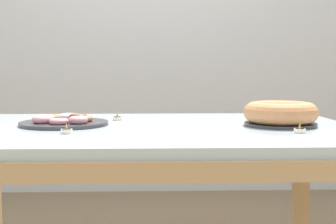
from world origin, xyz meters
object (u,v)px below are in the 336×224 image
Objects in this scene: tealight_right_edge at (67,131)px; tealight_left_edge at (117,118)px; cake_chocolate_round at (281,114)px; pastry_platter at (63,121)px; plate_stack at (282,110)px; tealight_centre at (300,130)px.

tealight_right_edge and tealight_left_edge have the same top height.
cake_chocolate_round is at bearing 14.06° from tealight_right_edge.
cake_chocolate_round reaches higher than pastry_platter.
plate_stack is (0.11, 0.37, -0.02)m from cake_chocolate_round.
pastry_platter is at bearing 163.14° from tealight_centre.
pastry_platter is (-0.85, 0.05, -0.03)m from cake_chocolate_round.
plate_stack is 1.06m from tealight_right_edge.
tealight_left_edge is (0.14, 0.41, 0.00)m from tealight_right_edge.
plate_stack reaches higher than tealight_centre.
pastry_platter is 0.26m from tealight_left_edge.
cake_chocolate_round is 0.82× the size of pastry_platter.
pastry_platter is 1.66× the size of plate_stack.
tealight_left_edge is at bearing 70.98° from tealight_right_edge.
tealight_centre is 0.80m from tealight_right_edge.
cake_chocolate_round is at bearing -18.28° from tealight_left_edge.
pastry_platter is 0.25m from tealight_right_edge.
cake_chocolate_round is at bearing -3.15° from pastry_platter.
cake_chocolate_round reaches higher than plate_stack.
plate_stack reaches higher than tealight_right_edge.
cake_chocolate_round is 7.15× the size of tealight_centre.
tealight_right_edge is 0.44m from tealight_left_edge.
cake_chocolate_round is 0.22m from tealight_centre.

